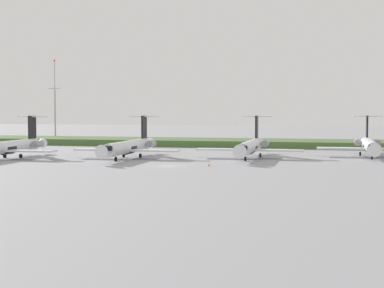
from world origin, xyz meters
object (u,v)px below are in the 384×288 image
object	(u,v)px
regional_jet_third	(129,146)
safety_cone_front_marker	(209,165)
regional_jet_fourth	(251,146)
regional_jet_second	(8,147)
regional_jet_fifth	(370,145)
antenna_mast	(55,108)

from	to	relation	value
regional_jet_third	safety_cone_front_marker	world-z (taller)	regional_jet_third
regional_jet_third	regional_jet_fourth	size ratio (longest dim) A/B	1.00
regional_jet_second	regional_jet_fourth	world-z (taller)	same
regional_jet_fourth	regional_jet_fifth	bearing A→B (deg)	20.97
regional_jet_third	safety_cone_front_marker	xyz separation A→B (m)	(20.22, -13.58, -2.26)
regional_jet_fifth	antenna_mast	xyz separation A→B (m)	(-94.96, 38.79, 8.36)
regional_jet_third	regional_jet_fourth	world-z (taller)	same
regional_jet_second	regional_jet_third	distance (m)	25.53
regional_jet_third	antenna_mast	distance (m)	71.51
regional_jet_second	regional_jet_fourth	xyz separation A→B (m)	(49.72, 13.81, 0.00)
regional_jet_second	regional_jet_third	size ratio (longest dim) A/B	1.00
antenna_mast	regional_jet_third	bearing A→B (deg)	-51.07
regional_jet_second	regional_jet_fifth	bearing A→B (deg)	17.39
regional_jet_second	regional_jet_third	world-z (taller)	same
regional_jet_second	antenna_mast	distance (m)	65.94
regional_jet_second	antenna_mast	world-z (taller)	antenna_mast
regional_jet_fifth	safety_cone_front_marker	xyz separation A→B (m)	(-30.12, -30.02, -2.26)
antenna_mast	safety_cone_front_marker	bearing A→B (deg)	-46.70
regional_jet_third	antenna_mast	xyz separation A→B (m)	(-44.63, 55.24, 8.36)
regional_jet_second	antenna_mast	xyz separation A→B (m)	(-20.08, 62.25, 8.36)
regional_jet_fifth	antenna_mast	world-z (taller)	antenna_mast
regional_jet_fifth	safety_cone_front_marker	bearing A→B (deg)	-135.09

